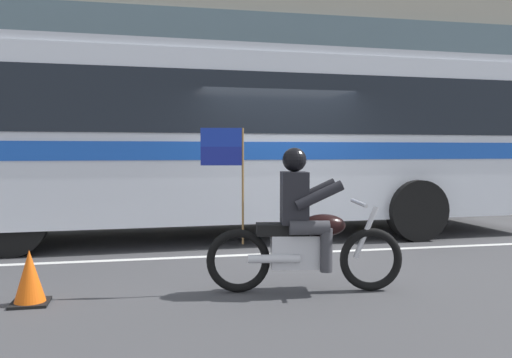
{
  "coord_description": "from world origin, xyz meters",
  "views": [
    {
      "loc": [
        -2.15,
        -8.21,
        1.53
      ],
      "look_at": [
        -0.5,
        -0.41,
        1.11
      ],
      "focal_mm": 37.46,
      "sensor_mm": 36.0,
      "label": 1
    }
  ],
  "objects": [
    {
      "name": "fire_hydrant",
      "position": [
        1.86,
        4.2,
        0.52
      ],
      "size": [
        0.22,
        0.3,
        0.75
      ],
      "color": "gold",
      "rests_on": "sidewalk_curb"
    },
    {
      "name": "transit_bus",
      "position": [
        -0.63,
        1.19,
        1.88
      ],
      "size": [
        11.06,
        2.98,
        3.22
      ],
      "color": "silver",
      "rests_on": "ground_plane"
    },
    {
      "name": "ground_plane",
      "position": [
        0.0,
        0.0,
        0.0
      ],
      "size": [
        60.0,
        60.0,
        0.0
      ],
      "primitive_type": "plane",
      "color": "#3D3D3F"
    },
    {
      "name": "motorcycle_with_rider",
      "position": [
        -0.47,
        -2.71,
        0.67
      ],
      "size": [
        2.17,
        0.7,
        1.78
      ],
      "color": "black",
      "rests_on": "ground_plane"
    },
    {
      "name": "sidewalk_curb",
      "position": [
        0.0,
        5.1,
        0.07
      ],
      "size": [
        28.0,
        3.8,
        0.15
      ],
      "primitive_type": "cube",
      "color": "gray",
      "rests_on": "ground_plane"
    },
    {
      "name": "lane_center_stripe",
      "position": [
        0.0,
        -0.6,
        0.0
      ],
      "size": [
        26.6,
        0.14,
        0.01
      ],
      "primitive_type": "cube",
      "color": "silver",
      "rests_on": "ground_plane"
    },
    {
      "name": "traffic_cone",
      "position": [
        -3.27,
        -2.62,
        0.26
      ],
      "size": [
        0.36,
        0.36,
        0.55
      ],
      "color": "#EA590F",
      "rests_on": "ground_plane"
    }
  ]
}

